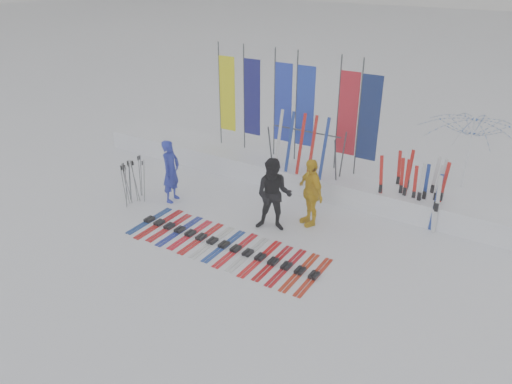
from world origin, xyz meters
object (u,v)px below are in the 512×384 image
Objects in this scene: person_yellow at (310,192)px; tent_canopy at (466,159)px; ski_row at (224,245)px; person_black at (274,195)px; person_blue at (171,171)px; ski_rack at (306,145)px.

person_yellow is 0.63× the size of tent_canopy.
person_yellow is at bearing 59.87° from ski_row.
tent_canopy is at bearing 28.01° from person_black.
person_blue is 3.15m from person_black.
person_blue is 2.99m from ski_row.
tent_canopy reaches higher than person_blue.
person_yellow is at bearing -59.61° from ski_rack.
tent_canopy reaches higher than ski_row.
person_black is 0.38× the size of ski_row.
person_yellow is 0.85× the size of ski_rack.
tent_canopy reaches higher than person_black.
person_black is (3.15, 0.09, 0.06)m from person_blue.
person_blue is 7.88m from tent_canopy.
ski_rack reaches higher than person_yellow.
person_blue is at bearing -138.43° from ski_rack.
person_blue is 1.00× the size of person_yellow.
person_blue is at bearing -133.37° from person_yellow.
tent_canopy is at bearing 22.08° from ski_rack.
person_yellow is 0.36× the size of ski_row.
person_blue is 3.86m from person_yellow.
ski_rack is (2.79, 2.48, 0.51)m from person_blue.
person_black is at bearing -96.51° from person_yellow.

